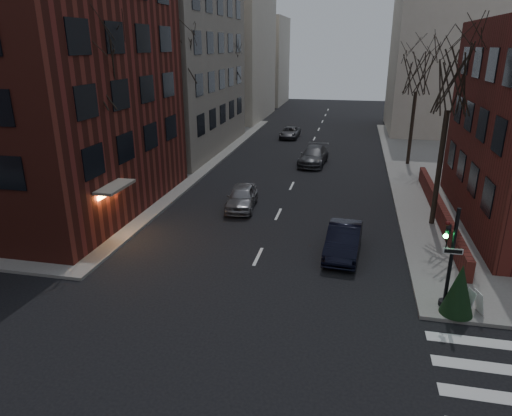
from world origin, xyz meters
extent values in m
cube|color=gray|center=(-29.00, 30.00, 0.07)|extent=(44.00, 44.00, 0.15)
cube|color=maroon|center=(-15.50, 16.50, 9.00)|extent=(15.00, 15.00, 18.00)
cube|color=#591E1A|center=(9.30, 19.00, 0.65)|extent=(0.35, 16.00, 1.00)
cube|color=beige|center=(-15.00, 55.00, 9.00)|extent=(14.00, 16.00, 18.00)
cube|color=beige|center=(15.00, 50.00, 8.00)|extent=(14.00, 14.00, 16.00)
cube|color=beige|center=(-13.00, 72.00, 7.00)|extent=(10.00, 12.00, 14.00)
cylinder|color=black|center=(8.00, 9.00, 2.15)|extent=(0.14, 0.14, 4.00)
cylinder|color=black|center=(8.00, 9.00, 0.25)|extent=(0.44, 0.44, 0.20)
imported|color=black|center=(7.75, 9.00, 3.00)|extent=(0.16, 0.20, 1.00)
sphere|color=#19FF4C|center=(7.68, 8.95, 3.05)|extent=(0.18, 0.18, 0.18)
cube|color=white|center=(8.00, 8.88, 2.50)|extent=(0.70, 0.03, 0.22)
cylinder|color=#2D231C|center=(-8.80, 14.00, 3.47)|extent=(0.28, 0.28, 6.65)
cylinder|color=#2D231C|center=(-8.80, 26.00, 3.65)|extent=(0.28, 0.28, 7.00)
cylinder|color=#2D231C|center=(-8.80, 40.00, 3.30)|extent=(0.28, 0.28, 6.30)
cylinder|color=#2D231C|center=(8.80, 18.00, 3.30)|extent=(0.28, 0.28, 6.30)
cylinder|color=#2D231C|center=(8.80, 32.00, 3.12)|extent=(0.28, 0.28, 5.95)
cylinder|color=black|center=(-8.20, 22.00, 3.15)|extent=(0.12, 0.12, 6.00)
sphere|color=#FFA54C|center=(-8.20, 22.00, 6.25)|extent=(0.36, 0.36, 0.36)
cylinder|color=black|center=(-8.20, 42.00, 3.15)|extent=(0.12, 0.12, 6.00)
sphere|color=#FFA54C|center=(-8.20, 42.00, 6.25)|extent=(0.36, 0.36, 0.36)
imported|color=black|center=(4.00, 13.15, 0.73)|extent=(1.84, 4.53, 1.46)
imported|color=gray|center=(-2.42, 18.65, 0.72)|extent=(2.05, 4.34, 1.43)
imported|color=#424247|center=(0.93, 30.71, 0.74)|extent=(2.49, 5.27, 1.49)
imported|color=#434348|center=(-2.69, 41.98, 0.58)|extent=(2.02, 4.24, 1.17)
cube|color=white|center=(8.95, 8.67, 0.61)|extent=(0.55, 0.67, 0.92)
cone|color=black|center=(8.33, 8.50, 1.15)|extent=(1.59, 1.59, 2.01)
camera|label=1|loc=(4.07, -7.56, 9.68)|focal=32.00mm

